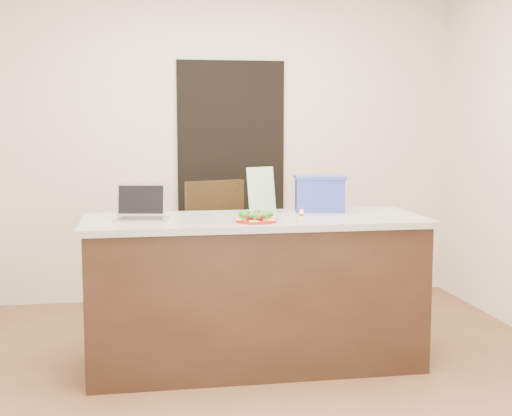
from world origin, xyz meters
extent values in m
plane|color=brown|center=(0.00, 0.00, 0.00)|extent=(4.00, 4.00, 0.00)
plane|color=beige|center=(0.00, 2.00, 1.35)|extent=(4.00, 0.00, 4.00)
plane|color=beige|center=(0.00, -2.00, 1.35)|extent=(4.00, 0.00, 4.00)
cube|color=black|center=(0.10, 1.98, 1.00)|extent=(0.90, 0.02, 2.00)
cube|color=black|center=(0.00, 0.25, 0.44)|extent=(2.00, 0.70, 0.88)
cube|color=beige|center=(0.00, 0.25, 0.90)|extent=(2.06, 0.76, 0.04)
cylinder|color=#970D0D|center=(-0.02, 0.06, 0.93)|extent=(0.24, 0.24, 0.01)
torus|color=#970D0D|center=(-0.02, 0.06, 0.93)|extent=(0.23, 0.23, 0.01)
sphere|color=brown|center=(-0.02, 0.06, 0.95)|extent=(0.04, 0.04, 0.04)
sphere|color=brown|center=(-0.01, 0.03, 0.95)|extent=(0.04, 0.04, 0.04)
sphere|color=brown|center=(0.01, 0.05, 0.95)|extent=(0.04, 0.04, 0.04)
sphere|color=brown|center=(0.00, 0.07, 0.95)|extent=(0.04, 0.04, 0.04)
sphere|color=brown|center=(-0.02, 0.09, 0.95)|extent=(0.04, 0.04, 0.04)
sphere|color=brown|center=(-0.05, 0.08, 0.95)|extent=(0.04, 0.04, 0.04)
sphere|color=brown|center=(-0.05, 0.05, 0.95)|extent=(0.04, 0.04, 0.04)
ellipsoid|color=#1D5416|center=(-0.06, 0.13, 0.97)|extent=(0.04, 0.04, 0.04)
ellipsoid|color=#1D5416|center=(-0.10, 0.08, 0.97)|extent=(0.04, 0.04, 0.04)
ellipsoid|color=#1D5416|center=(-0.09, 0.01, 0.97)|extent=(0.04, 0.04, 0.04)
ellipsoid|color=#1D5416|center=(-0.04, -0.02, 0.97)|extent=(0.04, 0.04, 0.04)
ellipsoid|color=#1D5416|center=(0.02, -0.01, 0.97)|extent=(0.04, 0.04, 0.04)
ellipsoid|color=#1D5416|center=(0.05, 0.03, 0.97)|extent=(0.04, 0.04, 0.04)
ellipsoid|color=#1D5416|center=(0.05, 0.10, 0.97)|extent=(0.04, 0.04, 0.04)
ellipsoid|color=#1D5416|center=(0.00, 0.13, 0.97)|extent=(0.04, 0.04, 0.04)
torus|color=#E4F119|center=(-0.05, 0.14, 0.94)|extent=(0.06, 0.06, 0.01)
torus|color=#E4F119|center=(-0.12, 0.06, 0.94)|extent=(0.06, 0.06, 0.01)
torus|color=#E4F119|center=(-0.05, -0.03, 0.94)|extent=(0.06, 0.06, 0.01)
torus|color=#E4F119|center=(0.05, 0.00, 0.94)|extent=(0.06, 0.06, 0.01)
torus|color=#E4F119|center=(0.05, 0.11, 0.94)|extent=(0.06, 0.06, 0.01)
cube|color=white|center=(-0.02, 0.09, 0.92)|extent=(0.17, 0.17, 0.01)
cube|color=silver|center=(-0.04, 0.07, 0.93)|extent=(0.02, 0.13, 0.00)
cube|color=silver|center=(-0.04, 0.15, 0.93)|extent=(0.04, 0.06, 0.00)
cube|color=white|center=(0.01, 0.05, 0.93)|extent=(0.06, 0.08, 0.01)
cube|color=silver|center=(0.01, 0.14, 0.93)|extent=(0.06, 0.09, 0.00)
cylinder|color=white|center=(0.27, 0.17, 0.94)|extent=(0.03, 0.03, 0.04)
cylinder|color=white|center=(0.27, 0.17, 0.97)|extent=(0.02, 0.02, 0.01)
cylinder|color=#B52C13|center=(0.27, 0.17, 0.98)|extent=(0.02, 0.02, 0.01)
cylinder|color=#B52C13|center=(0.27, 0.17, 0.94)|extent=(0.03, 0.03, 0.02)
cube|color=#AFAEB3|center=(-0.68, 0.24, 0.93)|extent=(0.33, 0.25, 0.01)
cube|color=#AFAEB3|center=(-0.68, 0.34, 1.03)|extent=(0.30, 0.10, 0.19)
cube|color=black|center=(-0.68, 0.33, 1.03)|extent=(0.27, 0.09, 0.17)
cube|color=#242426|center=(-0.68, 0.23, 0.93)|extent=(0.27, 0.18, 0.00)
cube|color=silver|center=(0.09, 0.54, 1.06)|extent=(0.20, 0.11, 0.28)
cube|color=#283493|center=(0.47, 0.48, 1.03)|extent=(0.34, 0.26, 0.21)
cube|color=#283493|center=(0.47, 0.48, 1.14)|extent=(0.36, 0.29, 0.02)
cube|color=#33210F|center=(-0.12, 1.10, 0.50)|extent=(0.59, 0.59, 0.04)
cube|color=#33210F|center=(-0.12, 1.31, 0.79)|extent=(0.46, 0.19, 0.53)
cylinder|color=#33210F|center=(-0.32, 0.90, 0.25)|extent=(0.04, 0.04, 0.50)
cylinder|color=#33210F|center=(0.08, 0.90, 0.25)|extent=(0.04, 0.04, 0.50)
cylinder|color=#33210F|center=(-0.32, 1.30, 0.25)|extent=(0.04, 0.04, 0.50)
cylinder|color=#33210F|center=(0.08, 1.30, 0.25)|extent=(0.04, 0.04, 0.50)
camera|label=1|loc=(-0.73, -3.96, 1.50)|focal=50.00mm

